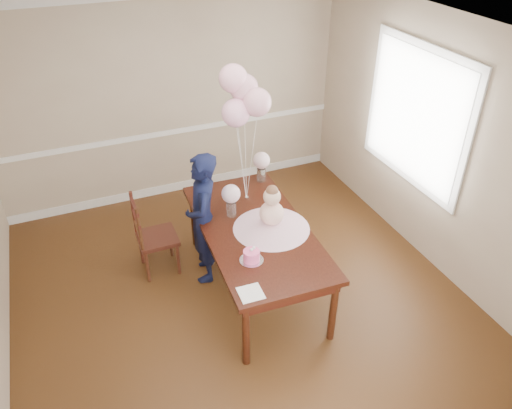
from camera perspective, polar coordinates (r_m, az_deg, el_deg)
The scene contains 47 objects.
floor at distance 5.28m, azimuth -1.38°, elevation -11.49°, with size 4.50×5.00×0.00m, color #351E0D.
ceiling at distance 3.88m, azimuth -1.94°, elevation 18.07°, with size 4.50×5.00×0.02m, color white.
wall_back at distance 6.59m, azimuth -9.69°, elevation 11.80°, with size 4.50×0.02×2.70m, color tan.
wall_right at distance 5.53m, azimuth 20.77°, elevation 5.72°, with size 0.02×5.00×2.70m, color tan.
chair_rail_trim at distance 6.75m, azimuth -9.31°, elevation 8.22°, with size 4.50×0.02×0.07m, color white.
baseboard_trim at distance 7.14m, azimuth -8.71°, elevation 2.12°, with size 4.50×0.02×0.12m, color silver.
window_frame at distance 5.77m, azimuth 17.81°, elevation 9.65°, with size 0.02×1.66×1.56m, color silver.
window_blinds at distance 5.76m, azimuth 17.67°, elevation 9.63°, with size 0.01×1.50×1.40m, color silver.
dining_table_top at distance 5.03m, azimuth -0.08°, elevation -2.99°, with size 1.02×2.04×0.05m, color black.
table_apron at distance 5.08m, azimuth -0.08°, elevation -3.68°, with size 0.92×1.94×0.10m, color black.
table_leg_fl at distance 4.53m, azimuth -1.16°, elevation -14.68°, with size 0.07×0.07×0.71m, color black.
table_leg_fr at distance 4.78m, azimuth 8.81°, elevation -11.90°, with size 0.07×0.07×0.71m, color black.
table_leg_bl at distance 5.90m, azimuth -7.11°, elevation -1.72°, with size 0.07×0.07×0.71m, color black.
table_leg_br at distance 6.09m, azimuth 0.70°, elevation -0.15°, with size 0.07×0.07×0.71m, color black.
baby_skirt at distance 4.99m, azimuth 1.77°, elevation -2.25°, with size 0.77×0.77×0.10m, color #D89FB6.
baby_torso at distance 4.92m, azimuth 1.80°, elevation -1.00°, with size 0.24×0.24×0.24m, color pink.
baby_head at distance 4.81m, azimuth 1.84°, elevation 0.91°, with size 0.17×0.17×0.17m, color #D8B095.
baby_hair at distance 4.78m, azimuth 1.85°, elevation 1.52°, with size 0.12×0.12×0.12m, color brown.
cake_platter at distance 4.62m, azimuth -0.52°, elevation -6.38°, with size 0.22×0.22×0.01m, color silver.
birthday_cake at distance 4.58m, azimuth -0.52°, elevation -5.85°, with size 0.15×0.15×0.10m, color #FF5099.
cake_flower_a at distance 4.54m, azimuth -0.53°, elevation -5.20°, with size 0.03×0.03×0.03m, color white.
cake_flower_b at distance 4.57m, azimuth -0.25°, elevation -4.97°, with size 0.03×0.03×0.03m, color silver.
rose_vase_near at distance 5.17m, azimuth -2.83°, elevation -0.49°, with size 0.10×0.10×0.16m, color white.
roses_near at distance 5.07m, azimuth -2.88°, elevation 1.24°, with size 0.19×0.19×0.19m, color beige.
rose_vase_far at distance 5.77m, azimuth 0.60°, elevation 3.46°, with size 0.10×0.10×0.16m, color white.
roses_far at distance 5.68m, azimuth 0.62°, elevation 5.06°, with size 0.19×0.19×0.19m, color beige.
napkin at distance 4.29m, azimuth -0.62°, elevation -10.09°, with size 0.20×0.20×0.01m, color white.
balloon_weight at distance 5.48m, azimuth -1.08°, elevation 0.80°, with size 0.04×0.04×0.02m, color silver.
balloon_a at distance 4.98m, azimuth -2.33°, elevation 10.41°, with size 0.29×0.29×0.29m, color #F7AFD1.
balloon_b at distance 4.95m, azimuth 0.12°, elevation 11.61°, with size 0.29×0.29×0.29m, color #E4A1B7.
balloon_c at distance 5.03m, azimuth -1.39°, elevation 13.17°, with size 0.29×0.29×0.29m, color #DC9CB1.
balloon_d at distance 4.98m, azimuth -2.63°, elevation 14.20°, with size 0.29×0.29×0.29m, color #FFB4CD.
balloon_ribbon_a at distance 5.24m, azimuth -1.65°, elevation 4.64°, with size 0.00×0.00×0.86m, color white.
balloon_ribbon_b at distance 5.23m, azimuth -0.51°, elevation 5.19°, with size 0.00×0.00×0.96m, color white.
balloon_ribbon_c at distance 5.26m, azimuth -1.21°, elevation 5.98°, with size 0.00×0.00×1.06m, color white.
balloon_ribbon_d at distance 5.23m, azimuth -1.79°, elevation 6.43°, with size 0.00×0.00×1.16m, color silver.
dining_chair_seat at distance 5.56m, azimuth -11.21°, elevation -3.75°, with size 0.42×0.42×0.05m, color #35150E.
chair_leg_fl at distance 5.54m, azimuth -12.29°, elevation -6.96°, with size 0.04×0.04×0.41m, color #3E1C10.
chair_leg_fr at distance 5.58m, azimuth -8.88°, elevation -6.17°, with size 0.04×0.04×0.41m, color #3E1A10.
chair_leg_bl at distance 5.81m, azimuth -12.98°, elevation -4.92°, with size 0.04×0.04×0.41m, color #3D1810.
chair_leg_br at distance 5.85m, azimuth -9.73°, elevation -4.19°, with size 0.04×0.04×0.41m, color #36190E.
chair_back_post_l at distance 5.24m, azimuth -13.13°, elevation -2.85°, with size 0.04×0.04×0.53m, color #381D0F.
chair_back_post_r at distance 5.52m, azimuth -13.81°, elevation -0.91°, with size 0.04×0.04×0.53m, color #3B1610.
chair_slat_low at distance 5.45m, azimuth -13.33°, elevation -2.83°, with size 0.03×0.38×0.05m, color #3D2010.
chair_slat_mid at distance 5.36m, azimuth -13.53°, elevation -1.52°, with size 0.03×0.38×0.05m, color #3B1410.
chair_slat_top at distance 5.28m, azimuth -13.74°, elevation -0.18°, with size 0.03×0.38×0.05m, color #35120E.
woman at distance 5.22m, azimuth -6.04°, elevation -1.64°, with size 0.54×0.36×1.49m, color black.
Camera 1 is at (-1.32, -3.50, 3.72)m, focal length 35.00 mm.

